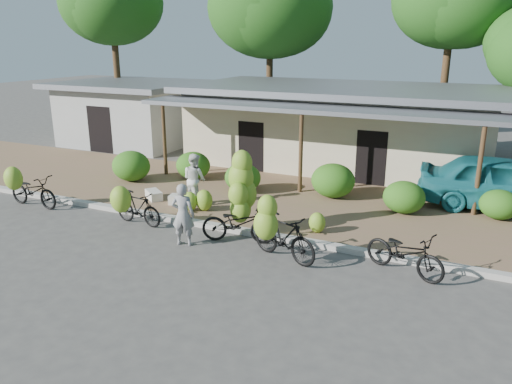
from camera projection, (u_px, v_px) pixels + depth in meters
ground at (213, 262)px, 12.15m from camera, size 100.00×100.00×0.00m
sidewalk at (288, 202)px, 16.47m from camera, size 60.00×6.00×0.12m
curb at (249, 232)px, 13.86m from camera, size 60.00×0.25×0.15m
shop_main at (340, 125)px, 21.11m from camera, size 13.00×8.50×3.35m
shop_grey at (132, 112)px, 25.65m from camera, size 7.00×6.00×3.15m
tree_back_left at (110, 1)px, 26.95m from camera, size 5.62×5.54×9.29m
tree_far_center at (268, 6)px, 26.38m from camera, size 6.60×6.59×9.44m
hedge_0 at (131, 166)px, 18.58m from camera, size 1.45×1.31×1.13m
hedge_1 at (193, 165)px, 18.86m from camera, size 1.33×1.19×1.03m
hedge_2 at (243, 178)px, 17.28m from camera, size 1.28×1.15×1.00m
hedge_3 at (333, 181)px, 16.64m from camera, size 1.47×1.32×1.14m
hedge_4 at (404, 197)px, 15.15m from camera, size 1.27×1.14×0.99m
hedge_5 at (499, 205)px, 14.64m from camera, size 1.13×1.02×0.88m
bike_far_left at (31, 189)px, 15.98m from camera, size 2.02×1.29×1.48m
bike_left at (134, 206)px, 14.35m from camera, size 1.70×1.22×1.34m
bike_center at (240, 206)px, 13.35m from camera, size 2.11×1.45×2.40m
bike_right at (280, 233)px, 12.04m from camera, size 2.03×1.45×1.80m
bike_far_right at (405, 253)px, 11.44m from camera, size 2.11×1.38×1.05m
loose_banana_a at (204, 200)px, 15.37m from camera, size 0.54×0.46×0.67m
loose_banana_b at (190, 201)px, 15.38m from camera, size 0.49×0.41×0.61m
loose_banana_c at (317, 223)px, 13.63m from camera, size 0.46×0.39×0.58m
sack_near at (183, 200)px, 16.01m from camera, size 0.92×0.58×0.30m
sack_far at (154, 195)px, 16.56m from camera, size 0.83×0.75×0.28m
vendor at (183, 215)px, 12.97m from camera, size 0.70×0.54×1.68m
bystander at (195, 179)px, 15.86m from camera, size 0.96×0.85×1.66m
teal_van at (502, 183)px, 15.39m from camera, size 5.08×2.34×1.68m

